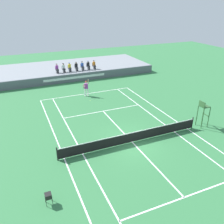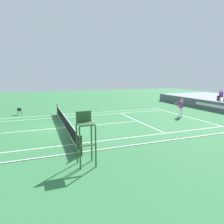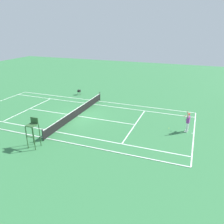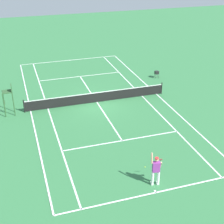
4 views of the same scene
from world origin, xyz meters
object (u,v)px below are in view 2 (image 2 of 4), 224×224
object	(u,v)px
spectator_seated_0	(220,95)
tennis_player	(181,107)
ball_hopper	(19,109)
umpire_chair	(85,132)
tennis_ball	(166,118)

from	to	relation	value
spectator_seated_0	tennis_player	bearing A→B (deg)	-75.56
tennis_player	ball_hopper	xyz separation A→B (m)	(-6.97, -15.00, -0.42)
tennis_player	umpire_chair	size ratio (longest dim) A/B	0.85
spectator_seated_0	tennis_player	size ratio (longest dim) A/B	0.61
spectator_seated_0	tennis_player	distance (m)	7.55
tennis_player	tennis_ball	bearing A→B (deg)	-93.20
spectator_seated_0	tennis_player	world-z (taller)	spectator_seated_0
umpire_chair	tennis_ball	bearing A→B (deg)	127.16
umpire_chair	ball_hopper	bearing A→B (deg)	-165.13
spectator_seated_0	ball_hopper	xyz separation A→B (m)	(-5.10, -22.27, -1.17)
tennis_player	spectator_seated_0	bearing A→B (deg)	104.44
spectator_seated_0	ball_hopper	distance (m)	22.88
tennis_ball	umpire_chair	world-z (taller)	umpire_chair
spectator_seated_0	tennis_ball	distance (m)	9.23
tennis_ball	ball_hopper	world-z (taller)	ball_hopper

